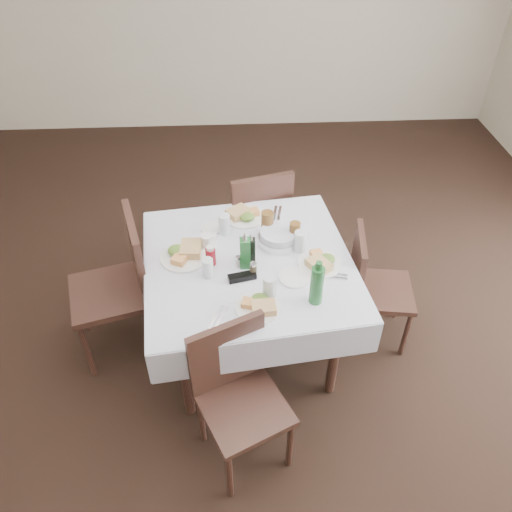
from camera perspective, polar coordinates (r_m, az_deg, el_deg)
The scene contains 33 objects.
ground_plane at distance 3.37m, azimuth -1.65°, elevation -11.62°, with size 7.00×7.00×0.00m, color black.
room_shell at distance 2.29m, azimuth -2.47°, elevation 15.92°, with size 6.04×7.04×2.80m.
dining_table at distance 2.95m, azimuth -0.85°, elevation -1.82°, with size 1.34×1.34×0.76m.
chair_north at distance 3.63m, azimuth 0.17°, elevation 4.48°, with size 0.54×0.54×0.93m.
chair_south at distance 2.63m, azimuth -2.23°, elevation -14.79°, with size 0.54×0.54×0.86m.
chair_east at distance 3.26m, azimuth 12.93°, elevation -2.95°, with size 0.44×0.44×0.83m.
chair_west at distance 3.18m, azimuth -15.03°, elevation -2.60°, with size 0.57×0.57×0.98m.
meal_north at distance 3.21m, azimuth -1.39°, elevation 4.71°, with size 0.26×0.26×0.06m.
meal_south at distance 2.60m, azimuth 0.35°, elevation -5.70°, with size 0.24×0.24×0.05m.
meal_east at distance 2.87m, azimuth 7.37°, elevation -0.71°, with size 0.25×0.25×0.06m.
meal_west at distance 2.94m, azimuth -8.14°, elevation 0.32°, with size 0.29×0.29×0.06m.
side_plate_a at distance 3.14m, azimuth -5.07°, elevation 3.16°, with size 0.14×0.14×0.01m.
side_plate_b at distance 2.78m, azimuth 4.41°, elevation -2.46°, with size 0.18×0.18×0.01m.
water_n at distance 3.07m, azimuth -3.62°, elevation 3.64°, with size 0.07×0.07×0.13m.
water_s at distance 2.63m, azimuth 1.53°, elevation -3.57°, with size 0.07×0.07×0.14m.
water_e at distance 2.94m, azimuth 5.04°, elevation 1.68°, with size 0.07×0.07×0.13m.
water_w at distance 2.77m, azimuth -5.53°, elevation -1.35°, with size 0.06×0.06×0.12m.
iced_tea_a at distance 3.05m, azimuth 1.29°, elevation 3.78°, with size 0.08×0.08×0.16m.
iced_tea_b at distance 3.00m, azimuth 4.44°, elevation 2.69°, with size 0.07×0.07×0.14m.
bread_basket at distance 3.00m, azimuth 2.62°, elevation 2.17°, with size 0.25×0.25×0.08m.
oil_cruet_dark at distance 2.84m, azimuth -0.58°, elevation 0.77°, with size 0.05×0.05×0.20m.
oil_cruet_green at distance 2.79m, azimuth -1.26°, elevation 0.47°, with size 0.06×0.06×0.24m.
ketchup_bottle at distance 2.85m, azimuth -5.20°, elevation -0.00°, with size 0.06×0.06×0.12m.
salt_shaker at distance 2.83m, azimuth -2.03°, elevation -0.65°, with size 0.03×0.03×0.07m.
pepper_shaker at distance 2.77m, azimuth -0.31°, elevation -1.52°, with size 0.04×0.04×0.09m.
coffee_mug at distance 2.98m, azimuth -5.59°, elevation 1.67°, with size 0.13×0.12×0.09m.
sunglasses at distance 2.77m, azimuth -1.61°, elevation -2.39°, with size 0.17×0.09×0.03m.
green_bottle at distance 2.59m, azimuth 6.96°, elevation -3.26°, with size 0.07×0.07×0.27m.
sugar_caddy at distance 2.87m, azimuth 6.44°, elevation -0.58°, with size 0.10×0.07×0.04m.
cutlery_n at distance 3.25m, azimuth 2.40°, elevation 4.76°, with size 0.08×0.19×0.01m.
cutlery_s at distance 2.57m, azimuth -4.32°, elevation -7.06°, with size 0.11×0.17×0.01m.
cutlery_e at distance 2.82m, azimuth 8.56°, elevation -2.24°, with size 0.19×0.08×0.01m.
cutlery_w at distance 2.99m, azimuth -8.65°, elevation 0.66°, with size 0.21×0.07×0.01m.
Camera 1 is at (-0.02, -2.08, 2.65)m, focal length 35.00 mm.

